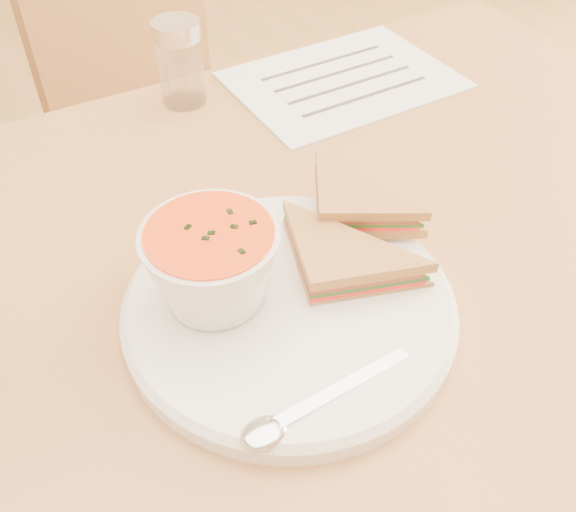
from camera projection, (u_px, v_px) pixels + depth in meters
dining_table at (319, 419)px, 0.92m from camera, size 1.00×0.70×0.75m
chair_far at (194, 152)px, 1.28m from camera, size 0.49×0.49×0.88m
plate at (289, 308)px, 0.56m from camera, size 0.36×0.36×0.02m
soup_bowl at (213, 269)px, 0.53m from camera, size 0.13×0.13×0.08m
sandwich_half_a at (310, 298)px, 0.53m from camera, size 0.14×0.14×0.03m
sandwich_half_b at (319, 227)px, 0.58m from camera, size 0.14×0.14×0.03m
spoon at (324, 398)px, 0.48m from camera, size 0.18×0.05×0.01m
paper_menu at (343, 80)px, 0.86m from camera, size 0.29×0.22×0.00m
condiment_shaker at (180, 63)px, 0.79m from camera, size 0.07×0.07×0.11m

